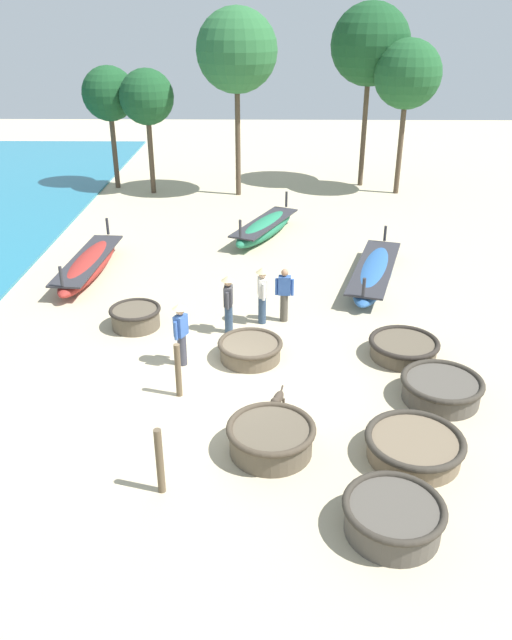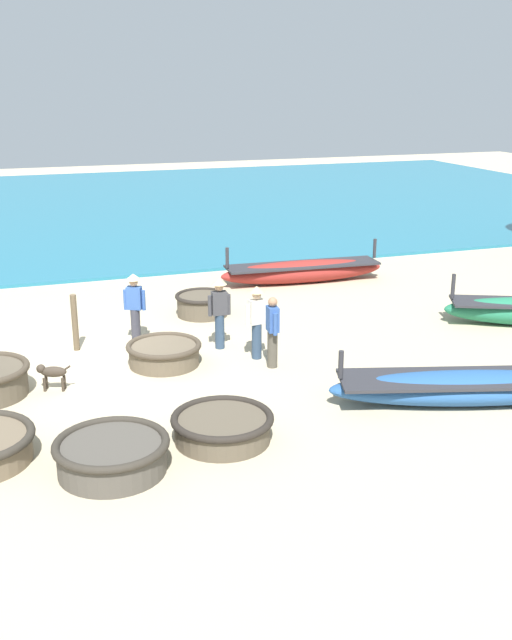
{
  "view_description": "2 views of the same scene",
  "coord_description": "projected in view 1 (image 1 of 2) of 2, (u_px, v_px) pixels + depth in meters",
  "views": [
    {
      "loc": [
        1.22,
        -12.46,
        7.9
      ],
      "look_at": [
        0.99,
        1.91,
        0.76
      ],
      "focal_mm": 35.0,
      "sensor_mm": 36.0,
      "label": 1
    },
    {
      "loc": [
        15.94,
        -1.85,
        5.93
      ],
      "look_at": [
        1.16,
        3.26,
        0.9
      ],
      "focal_mm": 42.0,
      "sensor_mm": 36.0,
      "label": 2
    }
  ],
  "objects": [
    {
      "name": "coracle_weathered",
      "position": [
        441.0,
        388.0,
        13.99
      ],
      "size": [
        1.85,
        1.85,
        0.56
      ],
      "color": "#4C473F",
      "rests_on": "ground"
    },
    {
      "name": "fisherman_standing_left",
      "position": [
        262.0,
        292.0,
        17.19
      ],
      "size": [
        0.36,
        0.52,
        1.67
      ],
      "color": "#2D425B",
      "rests_on": "ground"
    },
    {
      "name": "tree_leftmost",
      "position": [
        109.0,
        94.0,
        29.16
      ],
      "size": [
        2.5,
        2.5,
        5.69
      ],
      "color": "#4C3D2D",
      "rests_on": "ground"
    },
    {
      "name": "tree_tall_back",
      "position": [
        370.0,
        45.0,
        28.66
      ],
      "size": [
        3.67,
        3.67,
        8.36
      ],
      "color": "#4C3D2D",
      "rests_on": "ground"
    },
    {
      "name": "coracle_upturned",
      "position": [
        414.0,
        446.0,
        12.17
      ],
      "size": [
        1.96,
        1.96,
        0.51
      ],
      "color": "brown",
      "rests_on": "ground"
    },
    {
      "name": "tree_center",
      "position": [
        237.0,
        51.0,
        27.1
      ],
      "size": [
        3.58,
        3.58,
        8.15
      ],
      "color": "#4C3D2D",
      "rests_on": "ground"
    },
    {
      "name": "coracle_far_right",
      "position": [
        250.0,
        349.0,
        15.67
      ],
      "size": [
        1.64,
        1.64,
        0.5
      ],
      "color": "brown",
      "rests_on": "ground"
    },
    {
      "name": "mooring_post_mid_beach",
      "position": [
        178.0,
        370.0,
        14.0
      ],
      "size": [
        0.14,
        0.14,
        1.32
      ],
      "primitive_type": "cylinder",
      "color": "brown",
      "rests_on": "ground"
    },
    {
      "name": "fisherman_standing_right",
      "position": [
        181.0,
        330.0,
        15.12
      ],
      "size": [
        0.36,
        0.49,
        1.67
      ],
      "color": "#383842",
      "rests_on": "ground"
    },
    {
      "name": "tree_right_mid",
      "position": [
        147.0,
        98.0,
        28.28
      ],
      "size": [
        2.48,
        2.48,
        5.65
      ],
      "color": "#4C3D2D",
      "rests_on": "ground"
    },
    {
      "name": "long_boat_red_hull",
      "position": [
        374.0,
        272.0,
        20.18
      ],
      "size": [
        2.6,
        5.55,
        1.1
      ],
      "color": "#285693",
      "rests_on": "ground"
    },
    {
      "name": "long_boat_green_hull",
      "position": [
        89.0,
        265.0,
        20.67
      ],
      "size": [
        1.33,
        5.2,
        1.22
      ],
      "color": "maroon",
      "rests_on": "ground"
    },
    {
      "name": "fisherman_by_coracle",
      "position": [
        228.0,
        300.0,
        16.68
      ],
      "size": [
        0.36,
        0.53,
        1.67
      ],
      "color": "#2D425B",
      "rests_on": "ground"
    },
    {
      "name": "dog",
      "position": [
        277.0,
        400.0,
        13.45
      ],
      "size": [
        0.36,
        0.66,
        0.55
      ],
      "color": "#3D3328",
      "rests_on": "ground"
    },
    {
      "name": "mooring_post_inland",
      "position": [
        160.0,
        461.0,
        11.14
      ],
      "size": [
        0.14,
        0.14,
        1.37
      ],
      "primitive_type": "cylinder",
      "color": "brown",
      "rests_on": "ground"
    },
    {
      "name": "coracle_front_left",
      "position": [
        404.0,
        347.0,
        15.77
      ],
      "size": [
        1.78,
        1.78,
        0.48
      ],
      "color": "brown",
      "rests_on": "ground"
    },
    {
      "name": "fisherman_hauling",
      "position": [
        284.0,
        294.0,
        17.37
      ],
      "size": [
        0.53,
        0.25,
        1.57
      ],
      "color": "#4C473D",
      "rests_on": "ground"
    },
    {
      "name": "coracle_tilted",
      "position": [
        271.0,
        437.0,
        12.32
      ],
      "size": [
        1.78,
        1.78,
        0.62
      ],
      "color": "brown",
      "rests_on": "ground"
    },
    {
      "name": "ground_plane",
      "position": [
        213.0,
        385.0,
        14.69
      ],
      "size": [
        80.0,
        80.0,
        0.0
      ],
      "primitive_type": "plane",
      "color": "#BCAD8C"
    },
    {
      "name": "long_boat_ochre_hull",
      "position": [
        265.0,
        228.0,
        24.16
      ],
      "size": [
        2.8,
        4.62,
        1.28
      ],
      "color": "#237551",
      "rests_on": "ground"
    },
    {
      "name": "coracle_nearest",
      "position": [
        393.0,
        516.0,
        10.4
      ],
      "size": [
        1.74,
        1.74,
        0.62
      ],
      "color": "#4C473F",
      "rests_on": "ground"
    },
    {
      "name": "tree_left_mid",
      "position": [
        407.0,
        75.0,
        27.79
      ],
      "size": [
        3.03,
        3.03,
        6.89
      ],
      "color": "#4C3D2D",
      "rests_on": "ground"
    },
    {
      "name": "coracle_far_left",
      "position": [
        135.0,
        317.0,
        17.26
      ],
      "size": [
        1.43,
        1.43,
        0.58
      ],
      "color": "brown",
      "rests_on": "ground"
    }
  ]
}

